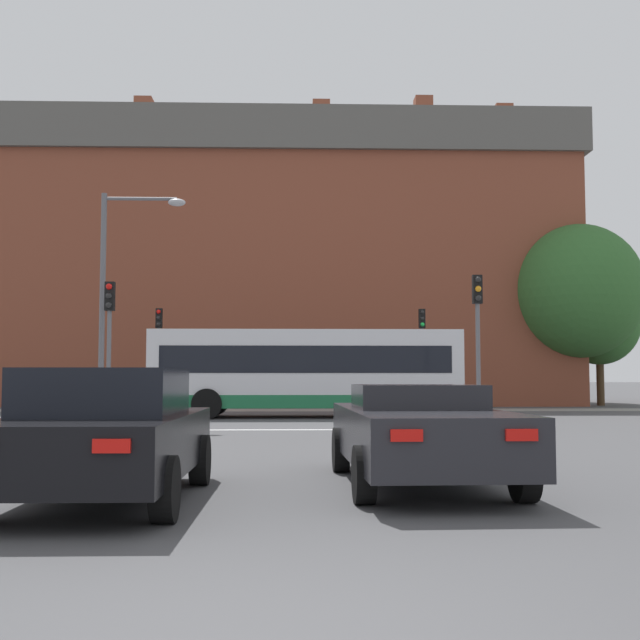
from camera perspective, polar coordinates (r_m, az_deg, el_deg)
The scene contains 16 objects.
stop_line_strip at distance 21.11m, azimuth -2.08°, elevation -7.81°, with size 7.75×0.30×0.01m, color silver.
far_pavement at distance 33.44m, azimuth -1.93°, elevation -6.42°, with size 68.61×2.50×0.01m, color gray.
brick_civic_building at distance 43.62m, azimuth -5.92°, elevation 3.55°, with size 34.40×12.85×15.81m.
car_saloon_left at distance 9.32m, azimuth -15.00°, elevation -7.80°, with size 2.01×4.37×1.48m.
car_roadster_right at distance 10.46m, azimuth 7.07°, elevation -7.89°, with size 2.10×4.89×1.28m.
bus_crossing_lead at distance 27.63m, azimuth -1.03°, elevation -3.64°, with size 10.48×2.78×2.96m.
traffic_light_far_right at distance 33.25m, azimuth 7.28°, elevation -1.56°, with size 0.26×0.31×4.18m.
traffic_light_near_left at distance 22.79m, azimuth -14.77°, elevation -0.61°, with size 0.26×0.31×4.00m.
traffic_light_near_right at distance 22.57m, azimuth 11.16°, elevation -0.32°, with size 0.26×0.31×4.21m.
traffic_light_far_left at distance 33.25m, azimuth -11.41°, elevation -1.53°, with size 0.26×0.31×4.17m.
street_lamp_junction at distance 23.65m, azimuth -14.14°, elevation 2.76°, with size 2.41×0.36×6.66m.
pedestrian_waiting at distance 34.60m, azimuth 6.84°, elevation -4.63°, with size 0.29×0.43×1.74m.
pedestrian_walking_east at distance 34.75m, azimuth -14.81°, elevation -4.41°, with size 0.37×0.46×1.83m.
pedestrian_walking_west at distance 34.85m, azimuth 9.31°, elevation -4.61°, with size 0.25×0.40×1.73m.
tree_by_building at distance 41.15m, azimuth 19.22°, elevation -0.19°, with size 3.90×3.90×6.07m.
tree_kerbside at distance 39.80m, azimuth 17.90°, elevation 1.95°, with size 6.05×6.05×8.60m.
Camera 1 is at (0.14, -4.15, 1.38)m, focal length 45.00 mm.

